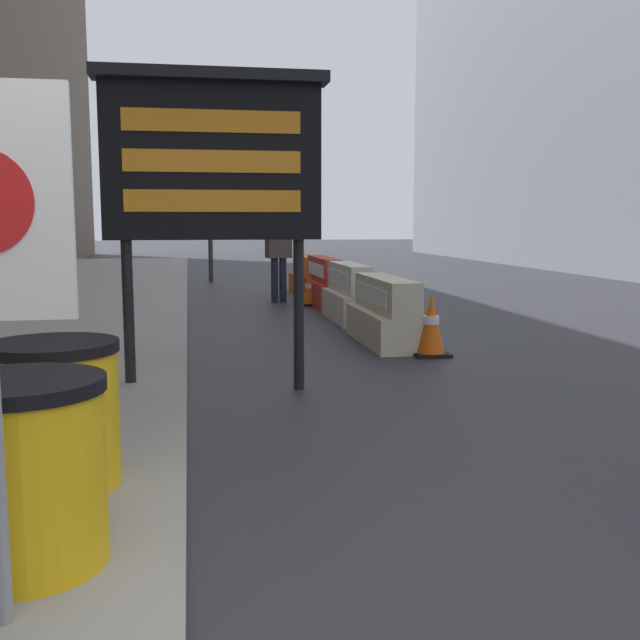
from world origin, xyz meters
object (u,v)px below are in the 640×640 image
object	(u,v)px
jersey_barrier_orange_far	(306,277)
message_board	(213,160)
jersey_barrier_white	(349,296)
pedestrian_worker	(279,248)
barrel_drum_middle	(55,414)
barrel_drum_foreground	(23,472)
jersey_barrier_red_striped	(324,284)
traffic_cone_near	(431,325)
traffic_cone_mid	(309,289)
jersey_barrier_cream	(386,315)
traffic_light_near_curb	(209,177)
traffic_cone_far	(355,287)

from	to	relation	value
jersey_barrier_orange_far	message_board	bearing A→B (deg)	-103.91
jersey_barrier_white	jersey_barrier_orange_far	distance (m)	4.53
message_board	jersey_barrier_orange_far	bearing A→B (deg)	76.09
pedestrian_worker	barrel_drum_middle	bearing A→B (deg)	-115.04
barrel_drum_foreground	jersey_barrier_red_striped	size ratio (longest dim) A/B	0.40
jersey_barrier_orange_far	jersey_barrier_white	bearing A→B (deg)	-90.00
barrel_drum_foreground	barrel_drum_middle	bearing A→B (deg)	91.86
traffic_cone_near	traffic_cone_mid	xyz separation A→B (m)	(-0.57, 5.52, -0.06)
traffic_cone_mid	jersey_barrier_red_striped	bearing A→B (deg)	-2.15
barrel_drum_foreground	message_board	bearing A→B (deg)	75.58
traffic_cone_near	traffic_cone_mid	distance (m)	5.55
jersey_barrier_cream	jersey_barrier_orange_far	world-z (taller)	jersey_barrier_cream
jersey_barrier_cream	traffic_light_near_curb	xyz separation A→B (m)	(-1.95, 10.34, 2.33)
jersey_barrier_white	traffic_cone_near	xyz separation A→B (m)	(0.29, -3.24, -0.03)
jersey_barrier_red_striped	pedestrian_worker	size ratio (longest dim) A/B	1.12
traffic_cone_mid	pedestrian_worker	xyz separation A→B (m)	(-0.50, 0.70, 0.75)
jersey_barrier_cream	traffic_cone_near	bearing A→B (deg)	-73.39
message_board	traffic_cone_near	world-z (taller)	message_board
barrel_drum_middle	traffic_light_near_curb	xyz separation A→B (m)	(1.32, 15.49, 2.17)
jersey_barrier_red_striped	traffic_light_near_curb	xyz separation A→B (m)	(-1.95, 5.81, 2.31)
jersey_barrier_cream	jersey_barrier_orange_far	xyz separation A→B (m)	(0.00, 6.80, -0.01)
barrel_drum_foreground	traffic_cone_mid	size ratio (longest dim) A/B	1.28
jersey_barrier_red_striped	pedestrian_worker	distance (m)	1.25
message_board	jersey_barrier_cream	size ratio (longest dim) A/B	1.50
barrel_drum_middle	traffic_cone_near	world-z (taller)	barrel_drum_middle
barrel_drum_foreground	message_board	world-z (taller)	message_board
jersey_barrier_red_striped	message_board	bearing A→B (deg)	-108.15
barrel_drum_middle	pedestrian_worker	distance (m)	10.70
barrel_drum_middle	traffic_cone_mid	world-z (taller)	barrel_drum_middle
barrel_drum_middle	message_board	xyz separation A→B (m)	(0.98, 2.71, 1.60)
traffic_cone_mid	traffic_cone_far	bearing A→B (deg)	10.02
jersey_barrier_white	jersey_barrier_cream	bearing A→B (deg)	-90.00
jersey_barrier_red_striped	jersey_barrier_cream	bearing A→B (deg)	-90.00
barrel_drum_foreground	jersey_barrier_orange_far	world-z (taller)	barrel_drum_foreground
jersey_barrier_orange_far	jersey_barrier_cream	bearing A→B (deg)	-90.00
pedestrian_worker	traffic_cone_near	bearing A→B (deg)	-91.81
jersey_barrier_cream	jersey_barrier_red_striped	distance (m)	4.54
barrel_drum_foreground	traffic_cone_mid	distance (m)	11.08
jersey_barrier_white	traffic_cone_near	size ratio (longest dim) A/B	2.43
message_board	traffic_cone_far	world-z (taller)	message_board
barrel_drum_foreground	traffic_cone_far	distance (m)	11.52
traffic_cone_near	jersey_barrier_white	bearing A→B (deg)	95.09
pedestrian_worker	traffic_light_near_curb	bearing A→B (deg)	91.34
barrel_drum_foreground	jersey_barrier_orange_far	distance (m)	13.33
traffic_light_near_curb	pedestrian_worker	size ratio (longest dim) A/B	2.07
jersey_barrier_orange_far	traffic_cone_mid	size ratio (longest dim) A/B	2.81
barrel_drum_middle	jersey_barrier_cream	world-z (taller)	barrel_drum_middle
message_board	traffic_cone_near	xyz separation A→B (m)	(2.58, 1.47, -1.77)
jersey_barrier_cream	jersey_barrier_red_striped	bearing A→B (deg)	90.00
traffic_cone_mid	pedestrian_worker	bearing A→B (deg)	125.40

